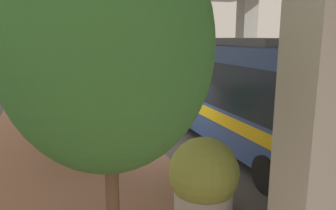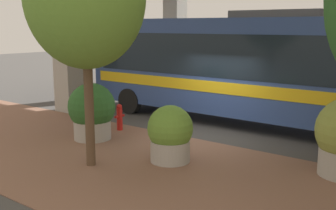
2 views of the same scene
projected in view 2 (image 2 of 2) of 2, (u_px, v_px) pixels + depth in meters
ground_plane at (196, 139)px, 12.80m from camera, size 80.00×80.00×0.00m
sidewalk_strip at (128, 164)px, 10.47m from camera, size 6.00×40.00×0.02m
bus at (244, 64)px, 14.52m from camera, size 2.80×12.13×3.89m
fire_hydrant at (120, 117)px, 13.77m from camera, size 0.39×0.19×0.89m
planter_front at (170, 134)px, 10.53m from camera, size 1.15×1.15×1.46m
planter_back at (92, 112)px, 12.62m from camera, size 1.42×1.42×1.72m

